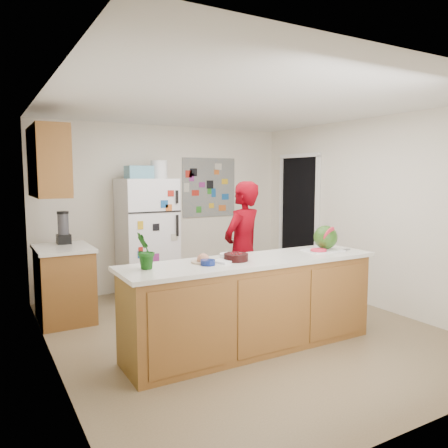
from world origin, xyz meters
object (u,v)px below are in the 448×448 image
person (243,250)px  cherry_bowl (236,257)px  refrigerator (147,238)px  watermelon (326,237)px

person → cherry_bowl: 1.10m
cherry_bowl → refrigerator: bearing=91.4°
refrigerator → person: refrigerator is taller
refrigerator → watermelon: size_ratio=6.50×
person → watermelon: (0.55, -0.86, 0.22)m
refrigerator → watermelon: 2.66m
watermelon → cherry_bowl: (-1.18, -0.04, -0.11)m
person → cherry_bowl: (-0.63, -0.89, 0.12)m
refrigerator → person: (0.69, -1.49, -0.01)m
person → watermelon: bearing=99.6°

